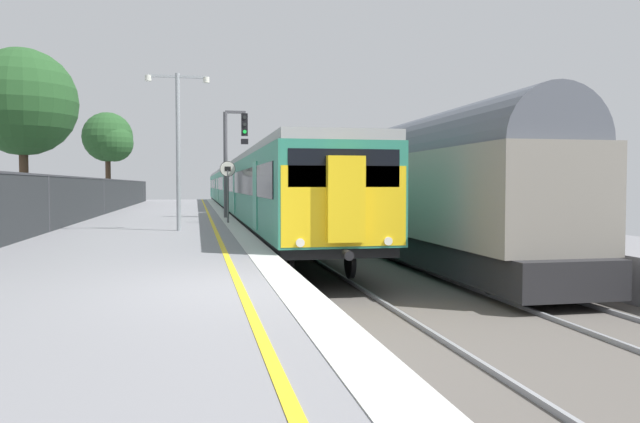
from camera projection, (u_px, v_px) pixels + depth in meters
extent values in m
cube|color=gray|center=(80.00, 331.00, 8.30)|extent=(6.40, 110.00, 1.00)
cube|color=silver|center=(293.00, 286.00, 8.85)|extent=(0.60, 110.00, 0.01)
cube|color=yellow|center=(240.00, 288.00, 8.70)|extent=(0.12, 110.00, 0.01)
cube|color=gray|center=(359.00, 349.00, 9.08)|extent=(0.07, 110.00, 0.08)
cube|color=gray|center=(450.00, 344.00, 9.37)|extent=(0.07, 110.00, 0.08)
cube|color=gray|center=(600.00, 336.00, 9.87)|extent=(0.07, 110.00, 0.08)
cube|color=#2D846B|center=(281.00, 190.00, 22.55)|extent=(2.80, 19.73, 2.30)
cube|color=black|center=(281.00, 225.00, 22.60)|extent=(2.64, 19.13, 0.25)
cube|color=#999E9E|center=(281.00, 156.00, 22.49)|extent=(2.68, 19.73, 0.24)
cube|color=black|center=(242.00, 182.00, 22.25)|extent=(0.02, 18.13, 0.84)
cube|color=teal|center=(255.00, 195.00, 17.44)|extent=(0.03, 1.10, 1.90)
cube|color=teal|center=(234.00, 192.00, 27.10)|extent=(0.03, 1.10, 1.90)
cylinder|color=black|center=(289.00, 264.00, 15.36)|extent=(0.12, 0.84, 0.84)
cylinder|color=black|center=(350.00, 262.00, 15.66)|extent=(0.12, 0.84, 0.84)
cylinder|color=black|center=(244.00, 226.00, 29.58)|extent=(0.12, 0.84, 0.84)
cylinder|color=black|center=(277.00, 225.00, 29.89)|extent=(0.12, 0.84, 0.84)
cube|color=#2D846B|center=(241.00, 188.00, 42.45)|extent=(2.80, 19.73, 2.30)
cube|color=black|center=(241.00, 206.00, 42.51)|extent=(2.64, 19.13, 0.25)
cube|color=#999E9E|center=(241.00, 169.00, 42.40)|extent=(2.68, 19.73, 0.24)
cube|color=black|center=(220.00, 183.00, 42.16)|extent=(0.02, 18.13, 0.84)
cube|color=teal|center=(223.00, 190.00, 37.35)|extent=(0.03, 1.10, 1.90)
cube|color=teal|center=(218.00, 189.00, 47.01)|extent=(0.03, 1.10, 1.90)
cylinder|color=black|center=(237.00, 219.00, 35.26)|extent=(0.12, 0.84, 0.84)
cylinder|color=black|center=(264.00, 219.00, 35.57)|extent=(0.12, 0.84, 0.84)
cylinder|color=black|center=(225.00, 209.00, 49.49)|extent=(0.12, 0.84, 0.84)
cylinder|color=black|center=(244.00, 209.00, 49.80)|extent=(0.12, 0.84, 0.84)
cube|color=#2D846B|center=(227.00, 187.00, 62.36)|extent=(2.80, 19.73, 2.30)
cube|color=black|center=(227.00, 199.00, 62.41)|extent=(2.64, 19.13, 0.25)
cube|color=#999E9E|center=(227.00, 174.00, 62.30)|extent=(2.68, 19.73, 0.24)
cube|color=black|center=(212.00, 184.00, 62.07)|extent=(0.02, 18.13, 0.84)
cube|color=teal|center=(214.00, 188.00, 57.25)|extent=(0.03, 1.10, 1.90)
cube|color=teal|center=(211.00, 188.00, 66.91)|extent=(0.03, 1.10, 1.90)
cylinder|color=black|center=(222.00, 207.00, 55.17)|extent=(0.12, 0.84, 0.84)
cylinder|color=black|center=(239.00, 207.00, 55.48)|extent=(0.12, 0.84, 0.84)
cylinder|color=black|center=(217.00, 202.00, 69.39)|extent=(0.12, 0.84, 0.84)
cylinder|color=black|center=(231.00, 202.00, 69.70)|extent=(0.12, 0.84, 0.84)
cube|color=yellow|center=(344.00, 206.00, 12.94)|extent=(2.70, 0.10, 1.70)
cube|color=black|center=(344.00, 168.00, 12.89)|extent=(2.40, 0.08, 0.80)
cube|color=yellow|center=(346.00, 199.00, 12.79)|extent=(0.80, 0.24, 1.80)
cylinder|color=white|center=(300.00, 243.00, 12.72)|extent=(0.18, 0.06, 0.18)
cylinder|color=white|center=(388.00, 241.00, 13.10)|extent=(0.18, 0.06, 0.18)
cylinder|color=black|center=(347.00, 255.00, 12.70)|extent=(0.20, 0.35, 0.20)
cube|color=black|center=(241.00, 166.00, 42.39)|extent=(0.60, 0.90, 0.20)
cube|color=#232326|center=(437.00, 247.00, 18.37)|extent=(2.30, 13.84, 0.79)
cube|color=gray|center=(438.00, 194.00, 18.31)|extent=(2.60, 13.04, 2.32)
cylinder|color=#515660|center=(438.00, 155.00, 18.26)|extent=(2.39, 12.64, 2.39)
cylinder|color=black|center=(490.00, 275.00, 13.41)|extent=(0.12, 0.84, 0.84)
cylinder|color=black|center=(555.00, 273.00, 13.71)|extent=(0.12, 0.84, 0.84)
cylinder|color=black|center=(367.00, 237.00, 23.04)|extent=(0.12, 0.84, 0.84)
cylinder|color=black|center=(407.00, 237.00, 23.35)|extent=(0.12, 0.84, 0.84)
cube|color=#232326|center=(331.00, 220.00, 32.71)|extent=(2.30, 13.84, 0.79)
cube|color=gray|center=(331.00, 190.00, 32.64)|extent=(2.60, 13.04, 2.32)
cylinder|color=#515660|center=(331.00, 168.00, 32.59)|extent=(2.39, 12.64, 2.39)
cylinder|color=black|center=(338.00, 229.00, 27.74)|extent=(0.12, 0.84, 0.84)
cylinder|color=black|center=(371.00, 228.00, 28.05)|extent=(0.12, 0.84, 0.84)
cylinder|color=black|center=(301.00, 217.00, 37.38)|extent=(0.12, 0.84, 0.84)
cylinder|color=black|center=(327.00, 217.00, 37.69)|extent=(0.12, 0.84, 0.84)
cylinder|color=#47474C|center=(226.00, 165.00, 27.41)|extent=(0.18, 0.18, 4.71)
cube|color=#47474C|center=(235.00, 112.00, 27.40)|extent=(0.90, 0.12, 0.12)
cube|color=black|center=(244.00, 125.00, 27.50)|extent=(0.28, 0.20, 1.00)
cylinder|color=black|center=(245.00, 117.00, 27.37)|extent=(0.16, 0.04, 0.16)
cylinder|color=black|center=(245.00, 124.00, 27.39)|extent=(0.16, 0.04, 0.16)
cylinder|color=#19D83F|center=(245.00, 132.00, 27.40)|extent=(0.16, 0.04, 0.16)
cube|color=black|center=(245.00, 142.00, 27.54)|extent=(0.32, 0.16, 0.24)
cylinder|color=#59595B|center=(228.00, 197.00, 23.72)|extent=(0.08, 0.08, 2.03)
cylinder|color=black|center=(228.00, 169.00, 23.67)|extent=(0.59, 0.02, 0.59)
cylinder|color=silver|center=(228.00, 169.00, 23.66)|extent=(0.56, 0.02, 0.56)
cube|color=black|center=(228.00, 169.00, 23.64)|extent=(0.24, 0.01, 0.18)
cylinder|color=#93999E|center=(178.00, 152.00, 19.62)|extent=(0.14, 0.14, 5.01)
cube|color=#93999E|center=(192.00, 77.00, 19.61)|extent=(0.90, 0.08, 0.08)
cylinder|color=silver|center=(206.00, 80.00, 19.70)|extent=(0.20, 0.20, 0.18)
cube|color=#93999E|center=(163.00, 76.00, 19.43)|extent=(0.90, 0.08, 0.08)
cylinder|color=silver|center=(148.00, 78.00, 19.34)|extent=(0.20, 0.20, 0.18)
cylinder|color=#38383D|center=(48.00, 204.00, 19.10)|extent=(0.07, 0.07, 1.76)
cylinder|color=#38383D|center=(104.00, 197.00, 30.55)|extent=(0.07, 0.07, 1.76)
cylinder|color=#38383D|center=(129.00, 194.00, 41.99)|extent=(0.07, 0.07, 1.76)
cylinder|color=#38383D|center=(143.00, 192.00, 53.44)|extent=(0.07, 0.07, 1.76)
cylinder|color=#473323|center=(108.00, 179.00, 42.05)|extent=(0.35, 0.35, 3.81)
sphere|color=#234C23|center=(108.00, 137.00, 41.93)|extent=(3.37, 3.37, 3.37)
sphere|color=#234C23|center=(114.00, 143.00, 41.53)|extent=(2.54, 2.54, 2.54)
cylinder|color=#473323|center=(24.00, 177.00, 23.73)|extent=(0.33, 0.33, 3.52)
sphere|color=#234C23|center=(22.00, 102.00, 23.61)|extent=(4.11, 4.11, 4.11)
sphere|color=#234C23|center=(26.00, 115.00, 23.66)|extent=(2.71, 2.71, 2.71)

